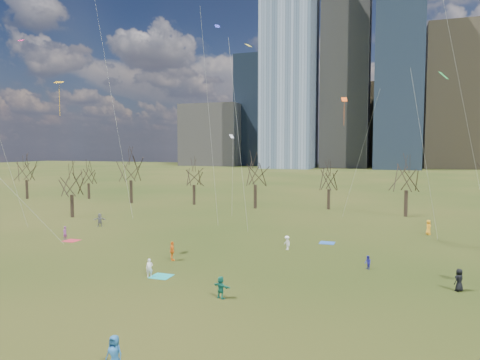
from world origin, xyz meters
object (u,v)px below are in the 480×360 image
(person_1, at_px, (149,268))
(blanket_teal, at_px, (161,276))
(blanket_navy, at_px, (327,243))
(person_4, at_px, (172,251))
(person_0, at_px, (114,353))
(blanket_crimson, at_px, (71,241))

(person_1, bearing_deg, blanket_teal, -0.76)
(blanket_teal, bearing_deg, blanket_navy, 56.80)
(person_1, bearing_deg, person_4, 71.47)
(person_0, xyz_separation_m, person_1, (-6.16, 13.22, -0.12))
(blanket_teal, relative_size, blanket_navy, 1.00)
(person_0, bearing_deg, blanket_navy, 81.00)
(blanket_navy, bearing_deg, blanket_crimson, -163.00)
(blanket_crimson, xyz_separation_m, person_1, (15.26, -8.80, 0.72))
(blanket_crimson, bearing_deg, blanket_teal, -27.60)
(person_0, distance_m, person_1, 14.58)
(blanket_navy, bearing_deg, person_1, -124.53)
(blanket_crimson, xyz_separation_m, person_0, (21.42, -22.02, 0.84))
(blanket_teal, bearing_deg, person_1, -154.80)
(blanket_crimson, bearing_deg, person_1, -29.97)
(blanket_navy, bearing_deg, blanket_teal, -123.20)
(blanket_navy, height_order, person_0, person_0)
(blanket_teal, distance_m, blanket_navy, 19.92)
(blanket_crimson, relative_size, person_0, 0.94)
(person_1, relative_size, person_4, 0.83)
(blanket_navy, xyz_separation_m, person_4, (-12.39, -12.04, 0.87))
(blanket_teal, relative_size, person_1, 1.09)
(blanket_teal, height_order, blanket_crimson, same)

